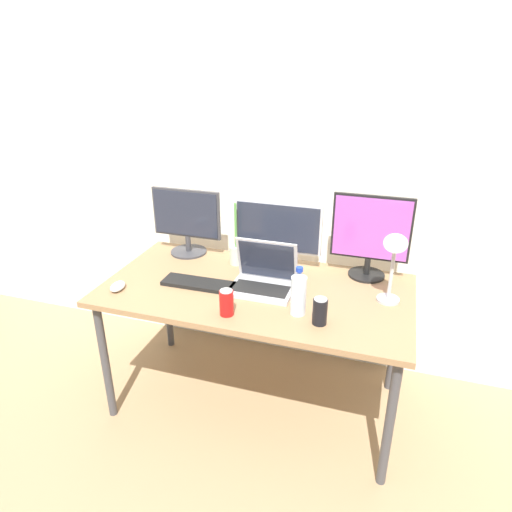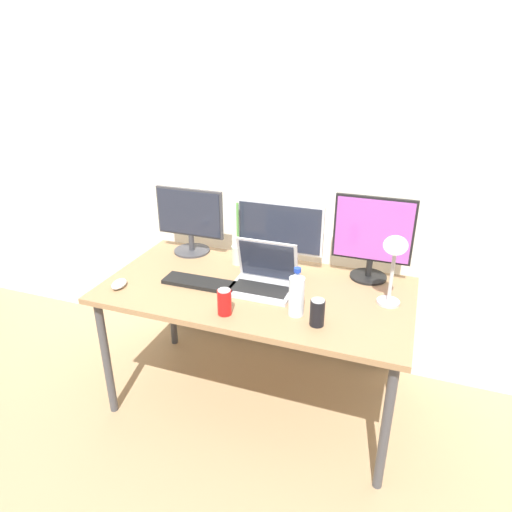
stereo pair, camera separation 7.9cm
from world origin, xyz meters
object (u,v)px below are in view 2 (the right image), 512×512
object	(u,v)px
work_desk	(256,298)
water_bottle	(297,294)
monitor_right	(373,236)
soda_can_by_laptop	(317,313)
monitor_center	(280,232)
soda_can_near_keyboard	(224,302)
monitor_left	(190,219)
laptop_silver	(264,278)
keyboard_main	(201,283)
desk_lamp	(394,256)
mouse_by_keyboard	(119,284)
bamboo_vase	(238,253)

from	to	relation	value
work_desk	water_bottle	distance (m)	0.36
monitor_right	soda_can_by_laptop	world-z (taller)	monitor_right
work_desk	monitor_center	bearing A→B (deg)	84.00
soda_can_near_keyboard	soda_can_by_laptop	xyz separation A→B (m)	(0.42, 0.05, 0.00)
monitor_left	water_bottle	distance (m)	0.93
laptop_silver	keyboard_main	world-z (taller)	laptop_silver
soda_can_near_keyboard	desk_lamp	bearing A→B (deg)	24.03
work_desk	desk_lamp	xyz separation A→B (m)	(0.66, 0.03, 0.33)
soda_can_near_keyboard	soda_can_by_laptop	size ratio (longest dim) A/B	1.00
monitor_center	water_bottle	xyz separation A→B (m)	(0.23, -0.48, -0.09)
soda_can_near_keyboard	monitor_right	bearing A→B (deg)	46.19
monitor_right	mouse_by_keyboard	xyz separation A→B (m)	(-1.20, -0.55, -0.22)
monitor_left	laptop_silver	world-z (taller)	monitor_left
keyboard_main	soda_can_near_keyboard	world-z (taller)	soda_can_near_keyboard
monitor_left	soda_can_near_keyboard	distance (m)	0.78
keyboard_main	water_bottle	bearing A→B (deg)	-12.74
keyboard_main	desk_lamp	bearing A→B (deg)	4.76
soda_can_near_keyboard	soda_can_by_laptop	bearing A→B (deg)	7.40
monitor_right	soda_can_near_keyboard	world-z (taller)	monitor_right
monitor_center	bamboo_vase	bearing A→B (deg)	-167.27
work_desk	water_bottle	size ratio (longest dim) A/B	6.61
work_desk	mouse_by_keyboard	distance (m)	0.71
monitor_left	soda_can_by_laptop	bearing A→B (deg)	-30.93
monitor_right	water_bottle	size ratio (longest dim) A/B	1.89
laptop_silver	water_bottle	size ratio (longest dim) A/B	1.35
monitor_left	laptop_silver	xyz separation A→B (m)	(0.56, -0.29, -0.15)
monitor_left	laptop_silver	size ratio (longest dim) A/B	1.31
monitor_right	laptop_silver	world-z (taller)	monitor_right
keyboard_main	mouse_by_keyboard	bearing A→B (deg)	-156.88
water_bottle	soda_can_near_keyboard	bearing A→B (deg)	-160.84
monitor_left	desk_lamp	distance (m)	1.22
soda_can_by_laptop	desk_lamp	size ratio (longest dim) A/B	0.31
mouse_by_keyboard	soda_can_by_laptop	distance (m)	1.04
work_desk	monitor_left	world-z (taller)	monitor_left
laptop_silver	desk_lamp	xyz separation A→B (m)	(0.62, 0.01, 0.21)
soda_can_by_laptop	keyboard_main	bearing A→B (deg)	165.50
monitor_left	laptop_silver	bearing A→B (deg)	-27.42
keyboard_main	desk_lamp	size ratio (longest dim) A/B	0.99
monitor_center	monitor_right	size ratio (longest dim) A/B	1.08
keyboard_main	desk_lamp	distance (m)	0.98
keyboard_main	soda_can_by_laptop	bearing A→B (deg)	-15.19
work_desk	keyboard_main	bearing A→B (deg)	-167.26
monitor_left	laptop_silver	distance (m)	0.65
monitor_right	soda_can_near_keyboard	size ratio (longest dim) A/B	3.59
monitor_center	bamboo_vase	size ratio (longest dim) A/B	1.35
monitor_center	desk_lamp	bearing A→B (deg)	-23.48
mouse_by_keyboard	work_desk	bearing A→B (deg)	10.18
water_bottle	monitor_center	bearing A→B (deg)	115.77
keyboard_main	bamboo_vase	xyz separation A→B (m)	(0.09, 0.31, 0.06)
monitor_left	water_bottle	world-z (taller)	monitor_left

